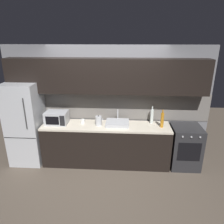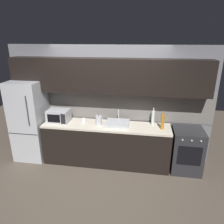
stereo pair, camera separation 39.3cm
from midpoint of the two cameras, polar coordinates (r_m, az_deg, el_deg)
ground_plane at (r=4.09m, az=-1.13°, el=-20.31°), size 10.00×10.00×0.00m
back_wall at (r=4.45m, az=1.49°, el=5.62°), size 4.42×0.44×2.50m
counter_run at (r=4.58m, az=0.86°, el=-8.77°), size 2.68×0.60×0.90m
refrigerator at (r=4.92m, az=-19.41°, el=-2.23°), size 0.68×0.69×1.78m
oven_range at (r=4.67m, az=22.04°, el=-9.71°), size 0.60×0.62×0.90m
microwave at (r=4.60m, az=-12.02°, el=-1.06°), size 0.46×0.35×0.27m
sink_basin at (r=4.37m, az=4.11°, el=-3.13°), size 0.48×0.38×0.30m
kettle at (r=4.35m, az=-1.07°, el=-2.33°), size 0.17×0.13×0.22m
wine_bottle_clear at (r=4.46m, az=13.65°, el=-1.52°), size 0.07×0.07×0.38m
wine_bottle_amber at (r=4.30m, az=16.25°, el=-2.63°), size 0.07×0.07×0.37m
mug_white at (r=4.52m, az=-5.30°, el=-2.31°), size 0.09×0.09×0.09m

